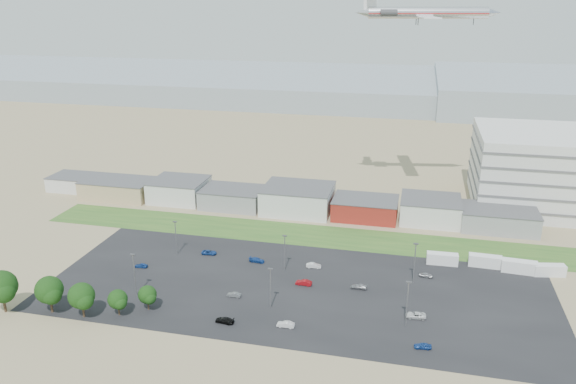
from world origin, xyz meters
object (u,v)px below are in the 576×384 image
(parked_car_9, at_px, (209,252))
(airliner, at_px, (428,13))
(tree_far_left, at_px, (2,289))
(parked_car_3, at_px, (225,320))
(parked_car_4, at_px, (234,295))
(parked_car_7, at_px, (304,283))
(parked_car_6, at_px, (257,260))
(parked_car_2, at_px, (423,346))
(parked_car_0, at_px, (416,315))
(box_trailer_a, at_px, (442,259))
(parked_car_5, at_px, (141,265))
(parked_car_13, at_px, (286,324))
(parked_car_8, at_px, (426,275))
(parked_car_11, at_px, (314,266))
(parked_car_12, at_px, (359,287))

(parked_car_9, bearing_deg, airliner, -47.82)
(tree_far_left, relative_size, parked_car_3, 2.66)
(parked_car_4, bearing_deg, parked_car_7, 123.39)
(parked_car_7, bearing_deg, parked_car_6, -120.55)
(tree_far_left, distance_m, parked_car_2, 90.49)
(parked_car_0, bearing_deg, parked_car_9, -115.68)
(parked_car_9, bearing_deg, tree_far_left, 133.51)
(box_trailer_a, height_order, parked_car_6, box_trailer_a)
(parked_car_3, bearing_deg, parked_car_5, -117.05)
(parked_car_9, distance_m, parked_car_13, 41.42)
(parked_car_4, relative_size, parked_car_7, 0.83)
(parked_car_8, bearing_deg, parked_car_5, 103.99)
(box_trailer_a, distance_m, parked_car_3, 60.80)
(parked_car_3, xyz_separation_m, parked_car_11, (13.68, 29.97, 0.02))
(parked_car_0, xyz_separation_m, parked_car_13, (-26.62, -10.00, 0.00))
(parked_car_9, bearing_deg, parked_car_5, 123.33)
(parked_car_8, bearing_deg, parked_car_9, 94.90)
(parked_car_0, bearing_deg, parked_car_3, -79.77)
(parked_car_6, bearing_deg, parked_car_11, -84.40)
(parked_car_8, bearing_deg, box_trailer_a, -20.07)
(tree_far_left, xyz_separation_m, parked_car_12, (74.97, 28.39, -4.99))
(parked_car_12, bearing_deg, parked_car_0, 53.36)
(parked_car_0, height_order, parked_car_9, parked_car_0)
(parked_car_5, bearing_deg, parked_car_3, 52.28)
(airliner, height_order, parked_car_6, airliner)
(parked_car_2, bearing_deg, parked_car_8, 172.82)
(box_trailer_a, relative_size, tree_far_left, 0.71)
(parked_car_9, bearing_deg, parked_car_12, -108.83)
(parked_car_11, height_order, parked_car_13, parked_car_11)
(parked_car_5, height_order, parked_car_8, parked_car_8)
(parked_car_11, height_order, parked_car_12, parked_car_11)
(parked_car_0, xyz_separation_m, parked_car_5, (-69.42, 8.54, -0.06))
(parked_car_9, bearing_deg, parked_car_0, -115.39)
(tree_far_left, bearing_deg, airliner, 48.19)
(parked_car_4, xyz_separation_m, parked_car_9, (-13.90, 20.35, 0.02))
(airliner, relative_size, parked_car_3, 10.76)
(parked_car_9, bearing_deg, parked_car_13, -141.86)
(tree_far_left, height_order, parked_car_11, tree_far_left)
(parked_car_0, bearing_deg, parked_car_11, -131.26)
(parked_car_7, bearing_deg, parked_car_3, -30.37)
(box_trailer_a, xyz_separation_m, parked_car_0, (-6.22, -28.41, -0.87))
(parked_car_8, bearing_deg, parked_car_6, 96.99)
(parked_car_5, distance_m, parked_car_6, 29.84)
(parked_car_3, bearing_deg, parked_car_6, -170.25)
(parked_car_5, bearing_deg, parked_car_8, 95.15)
(tree_far_left, xyz_separation_m, parked_car_4, (47.17, 17.92, -5.03))
(box_trailer_a, height_order, tree_far_left, tree_far_left)
(parked_car_0, relative_size, parked_car_9, 1.09)
(parked_car_11, bearing_deg, parked_car_5, 98.69)
(box_trailer_a, height_order, parked_car_12, box_trailer_a)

